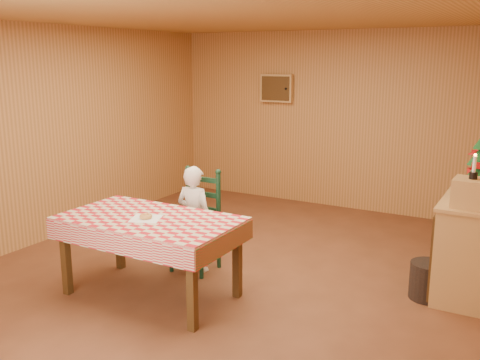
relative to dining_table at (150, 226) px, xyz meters
name	(u,v)px	position (x,y,z in m)	size (l,w,h in m)	color
ground	(231,271)	(0.36, 0.87, -0.69)	(6.00, 6.00, 0.00)	brown
cabin_walls	(255,94)	(0.35, 1.40, 1.14)	(5.10, 6.05, 2.65)	#B57B41
dining_table	(150,226)	(0.00, 0.00, 0.00)	(1.66, 0.96, 0.77)	#492E13
ladder_chair	(198,223)	(0.00, 0.79, -0.18)	(0.44, 0.40, 1.08)	black
seated_child	(195,219)	(0.00, 0.73, -0.13)	(0.41, 0.27, 1.12)	white
napkin	(146,219)	(0.00, -0.05, 0.08)	(0.26, 0.26, 0.00)	white
donut	(146,216)	(0.00, -0.05, 0.11)	(0.12, 0.12, 0.04)	#CB9049
shelf_unit	(470,244)	(2.58, 1.61, -0.22)	(0.54, 1.24, 0.93)	tan
crate	(472,193)	(2.59, 1.21, 0.37)	(0.30, 0.30, 0.25)	tan
flower_arrangement	(478,165)	(2.54, 2.16, 0.44)	(0.22, 0.22, 0.40)	#A20F0F
candle_set	(474,172)	(2.59, 1.21, 0.56)	(0.07, 0.07, 0.22)	black
storage_bin	(429,281)	(2.29, 1.22, -0.51)	(0.35, 0.35, 0.35)	black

